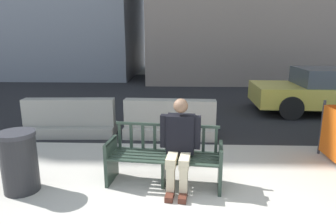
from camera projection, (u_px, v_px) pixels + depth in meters
ground_plane at (199, 222)px, 3.59m from camera, size 200.00×200.00×0.00m
street_asphalt at (185, 93)px, 12.02m from camera, size 120.00×12.00×0.01m
street_bench at (164, 159)px, 4.45m from camera, size 1.74×0.71×0.88m
seated_person at (180, 142)px, 4.29m from camera, size 0.59×0.75×1.31m
jersey_barrier_centre at (170, 122)px, 6.61m from camera, size 2.03×0.77×0.84m
jersey_barrier_left at (70, 121)px, 6.71m from camera, size 2.03×0.77×0.84m
car_taxi_near at (331, 90)px, 8.65m from camera, size 4.37×2.05×1.30m
trash_bin at (19, 162)px, 4.23m from camera, size 0.52×0.52×0.88m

